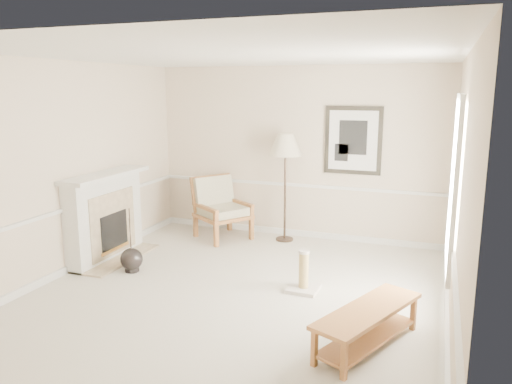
{
  "coord_description": "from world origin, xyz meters",
  "views": [
    {
      "loc": [
        2.28,
        -5.39,
        2.52
      ],
      "look_at": [
        0.02,
        0.7,
        1.17
      ],
      "focal_mm": 35.0,
      "sensor_mm": 36.0,
      "label": 1
    }
  ],
  "objects_px": {
    "armchair": "(219,205)",
    "bench": "(368,321)",
    "floor_vase": "(132,260)",
    "floor_lamp": "(286,148)",
    "scratching_post": "(303,278)"
  },
  "relations": [
    {
      "from": "bench",
      "to": "scratching_post",
      "type": "xyz_separation_m",
      "value": [
        -0.96,
        1.14,
        -0.1
      ]
    },
    {
      "from": "floor_vase",
      "to": "armchair",
      "type": "bearing_deg",
      "value": 77.01
    },
    {
      "from": "floor_vase",
      "to": "bench",
      "type": "distance_m",
      "value": 3.54
    },
    {
      "from": "floor_lamp",
      "to": "scratching_post",
      "type": "bearing_deg",
      "value": -66.54
    },
    {
      "from": "armchair",
      "to": "bench",
      "type": "xyz_separation_m",
      "value": [
        2.94,
        -2.95,
        -0.29
      ]
    },
    {
      "from": "armchair",
      "to": "floor_lamp",
      "type": "distance_m",
      "value": 1.52
    },
    {
      "from": "floor_vase",
      "to": "scratching_post",
      "type": "distance_m",
      "value": 2.45
    },
    {
      "from": "bench",
      "to": "floor_vase",
      "type": "bearing_deg",
      "value": 164.02
    },
    {
      "from": "floor_vase",
      "to": "floor_lamp",
      "type": "relative_size",
      "value": 0.51
    },
    {
      "from": "floor_lamp",
      "to": "bench",
      "type": "distance_m",
      "value": 3.85
    },
    {
      "from": "bench",
      "to": "scratching_post",
      "type": "relative_size",
      "value": 2.74
    },
    {
      "from": "floor_lamp",
      "to": "scratching_post",
      "type": "relative_size",
      "value": 3.36
    },
    {
      "from": "armchair",
      "to": "bench",
      "type": "relative_size",
      "value": 0.77
    },
    {
      "from": "armchair",
      "to": "floor_vase",
      "type": "bearing_deg",
      "value": -158.62
    },
    {
      "from": "bench",
      "to": "scratching_post",
      "type": "height_order",
      "value": "scratching_post"
    }
  ]
}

